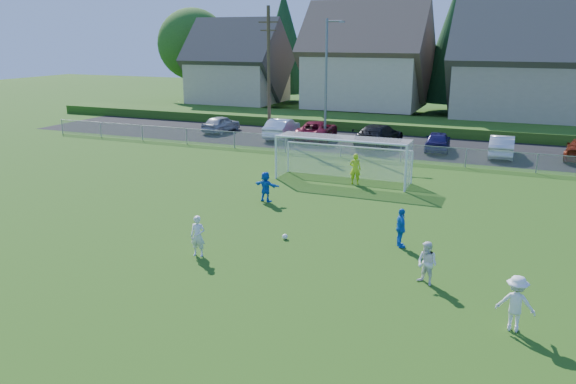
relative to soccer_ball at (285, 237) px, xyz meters
name	(u,v)px	position (x,y,z in m)	size (l,w,h in m)	color
ground	(188,301)	(-0.65, -6.11, -0.11)	(160.00, 160.00, 0.00)	#193D0C
asphalt_lot	(389,145)	(-0.65, 21.39, -0.10)	(60.00, 60.00, 0.00)	black
grass_embankment	(408,125)	(-0.65, 28.89, 0.29)	(70.00, 6.00, 0.80)	#1E420F
soccer_ball	(285,237)	(0.00, 0.00, 0.00)	(0.22, 0.22, 0.22)	white
player_white_a	(198,236)	(-2.28, -2.80, 0.65)	(0.56, 0.37, 1.53)	white
player_white_b	(427,263)	(5.87, -2.08, 0.62)	(0.71, 0.55, 1.45)	white
player_white_c	(516,303)	(8.59, -4.17, 0.70)	(1.04, 0.60, 1.61)	white
player_blue_a	(401,228)	(4.41, 0.93, 0.66)	(0.90, 0.38, 1.54)	blue
player_blue_b	(266,187)	(-2.93, 4.54, 0.64)	(1.38, 0.44, 1.49)	blue
goalkeeper	(355,169)	(0.18, 9.39, 0.74)	(0.62, 0.41, 1.70)	#B8E61B
car_a	(221,124)	(-14.97, 21.67, 0.58)	(1.63, 4.05, 1.38)	#A1A2A8
car_b	(282,128)	(-9.08, 20.92, 0.67)	(1.65, 4.73, 1.56)	white
car_c	(317,130)	(-6.30, 21.28, 0.64)	(2.48, 5.39, 1.50)	maroon
car_d	(379,135)	(-1.24, 20.52, 0.71)	(2.28, 5.62, 1.63)	black
car_e	(438,141)	(2.99, 20.49, 0.59)	(1.65, 4.10, 1.40)	#171447
car_f	(502,146)	(7.22, 20.12, 0.61)	(1.53, 4.39, 1.44)	silver
soccer_goal	(344,152)	(-0.65, 9.94, 1.52)	(7.42, 1.90, 2.50)	white
chainlink_fence	(370,150)	(-0.65, 15.89, 0.52)	(52.06, 0.06, 1.20)	gray
streetlight	(327,78)	(-5.10, 19.89, 4.73)	(1.38, 0.18, 9.00)	slate
utility_pole	(269,71)	(-10.15, 20.89, 5.04)	(1.60, 0.26, 10.00)	#473321
houses_row	(449,41)	(1.32, 36.35, 7.22)	(53.90, 11.45, 13.27)	tan
tree_row	(448,45)	(0.39, 42.62, 6.80)	(65.98, 12.36, 13.80)	#382616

